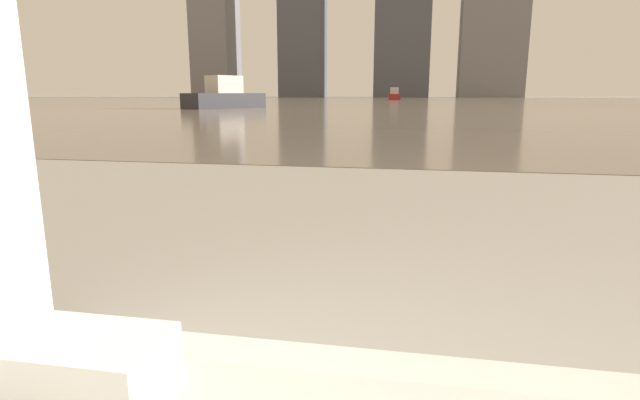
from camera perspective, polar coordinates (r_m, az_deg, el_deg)
towel_stack at (r=1.00m, az=-25.16°, el=-16.10°), size 0.27×0.18×0.08m
harbor_water at (r=61.95m, az=10.64°, el=11.01°), size 180.00×110.00×0.01m
harbor_boat_1 at (r=76.37m, az=8.48°, el=11.75°), size 1.98×4.94×1.81m
harbor_boat_4 at (r=34.76m, az=-10.84°, el=11.50°), size 4.53×5.93×2.14m
skyline_tower_1 at (r=122.46m, az=-1.98°, el=21.43°), size 9.66×9.96×41.51m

